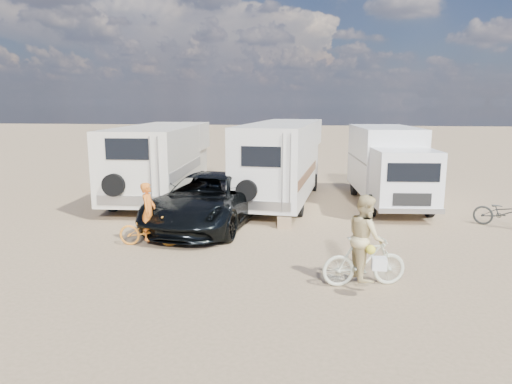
# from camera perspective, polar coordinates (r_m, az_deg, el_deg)

# --- Properties ---
(ground) EXTENTS (140.00, 140.00, 0.00)m
(ground) POSITION_cam_1_polar(r_m,az_deg,el_deg) (11.69, 3.03, -8.49)
(ground) COLOR #A28460
(ground) RESTS_ON ground
(rv_main) EXTENTS (3.07, 8.22, 3.10)m
(rv_main) POSITION_cam_1_polar(r_m,az_deg,el_deg) (18.44, 3.24, 3.63)
(rv_main) COLOR silver
(rv_main) RESTS_ON ground
(rv_left) EXTENTS (2.96, 7.71, 2.96)m
(rv_left) POSITION_cam_1_polar(r_m,az_deg,el_deg) (19.18, -11.53, 3.49)
(rv_left) COLOR #E9E8CA
(rv_left) RESTS_ON ground
(box_truck) EXTENTS (2.68, 6.48, 2.94)m
(box_truck) POSITION_cam_1_polar(r_m,az_deg,el_deg) (18.42, 15.98, 2.96)
(box_truck) COLOR silver
(box_truck) RESTS_ON ground
(dark_suv) EXTENTS (3.48, 6.20, 1.64)m
(dark_suv) POSITION_cam_1_polar(r_m,az_deg,el_deg) (14.95, -5.84, -0.97)
(dark_suv) COLOR black
(dark_suv) RESTS_ON ground
(bike_man) EXTENTS (1.71, 0.64, 0.89)m
(bike_man) POSITION_cam_1_polar(r_m,az_deg,el_deg) (13.15, -12.92, -4.53)
(bike_man) COLOR orange
(bike_man) RESTS_ON ground
(bike_woman) EXTENTS (1.89, 0.91, 1.09)m
(bike_woman) POSITION_cam_1_polar(r_m,az_deg,el_deg) (10.31, 13.09, -8.26)
(bike_woman) COLOR beige
(bike_woman) RESTS_ON ground
(rider_man) EXTENTS (0.40, 0.59, 1.58)m
(rider_man) POSITION_cam_1_polar(r_m,az_deg,el_deg) (13.06, -12.99, -3.07)
(rider_man) COLOR orange
(rider_man) RESTS_ON ground
(rider_woman) EXTENTS (0.87, 1.01, 1.82)m
(rider_woman) POSITION_cam_1_polar(r_m,az_deg,el_deg) (10.20, 13.18, -6.34)
(rider_woman) COLOR #D4BE82
(rider_woman) RESTS_ON ground
(bike_parked) EXTENTS (1.87, 1.50, 0.95)m
(bike_parked) POSITION_cam_1_polar(r_m,az_deg,el_deg) (16.57, 28.06, -2.25)
(bike_parked) COLOR #282A28
(bike_parked) RESTS_ON ground
(cooler) EXTENTS (0.56, 0.45, 0.39)m
(cooler) POSITION_cam_1_polar(r_m,az_deg,el_deg) (15.23, -6.37, -3.16)
(cooler) COLOR #205785
(cooler) RESTS_ON ground
(crate) EXTENTS (0.50, 0.50, 0.35)m
(crate) POSITION_cam_1_polar(r_m,az_deg,el_deg) (14.76, 3.45, -3.65)
(crate) COLOR #856B4C
(crate) RESTS_ON ground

